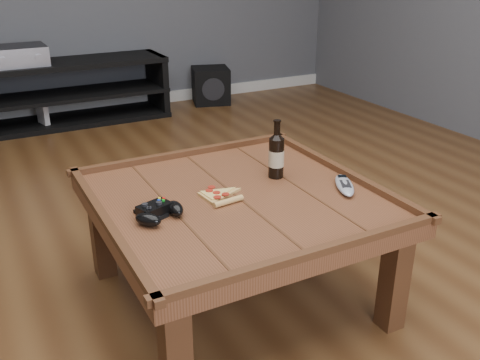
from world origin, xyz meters
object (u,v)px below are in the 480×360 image
media_console (78,92)px  subwoofer (211,85)px  av_receiver (18,56)px  game_console (43,117)px  smartphone (151,213)px  coffee_table (236,210)px  beer_bottle (276,155)px  game_controller (159,212)px  remote_control (344,185)px  pizza_slice (218,196)px

media_console → subwoofer: size_ratio=3.52×
media_console → av_receiver: (-0.41, -0.01, 0.32)m
game_console → smartphone: bearing=-105.5°
coffee_table → beer_bottle: (0.23, 0.09, 0.15)m
media_console → game_console: media_console is taller
coffee_table → subwoofer: bearing=66.9°
media_console → smartphone: 2.78m
game_controller → remote_control: size_ratio=0.89×
media_console → pizza_slice: 2.74m
remote_control → av_receiver: bearing=133.4°
media_console → game_console: bearing=-169.9°
coffee_table → subwoofer: (1.20, 2.80, -0.23)m
av_receiver → game_console: (0.11, -0.05, -0.48)m
subwoofer → smartphone: bearing=-101.7°
pizza_slice → game_console: (-0.24, 2.68, -0.37)m
av_receiver → pizza_slice: bearing=-83.2°
coffee_table → media_console: 2.75m
coffee_table → remote_control: (0.40, -0.13, 0.07)m
beer_bottle → game_controller: 0.56m
game_controller → remote_control: 0.72m
media_console → remote_control: bearing=-82.2°
remote_control → subwoofer: bearing=102.5°
game_controller → smartphone: game_controller is taller
game_controller → smartphone: bearing=95.0°
smartphone → av_receiver: av_receiver is taller
beer_bottle → game_controller: bearing=-166.8°
pizza_slice → subwoofer: bearing=59.2°
game_controller → smartphone: (-0.02, 0.04, -0.02)m
smartphone → game_console: (0.03, 2.70, -0.37)m
av_receiver → beer_bottle: bearing=-77.0°
pizza_slice → av_receiver: av_receiver is taller
av_receiver → subwoofer: 1.66m
game_controller → av_receiver: av_receiver is taller
beer_bottle → av_receiver: size_ratio=0.58×
beer_bottle → game_console: (-0.53, 2.61, -0.45)m
media_console → game_controller: 2.81m
smartphone → subwoofer: (1.53, 2.80, -0.30)m
game_controller → media_console: bearing=65.0°
game_controller → game_console: 2.76m
game_console → av_receiver: bearing=141.2°
coffee_table → game_controller: size_ratio=5.51×
subwoofer → game_console: subwoofer is taller
coffee_table → beer_bottle: bearing=21.8°
smartphone → game_controller: bearing=-88.4°
smartphone → subwoofer: size_ratio=0.32×
media_console → coffee_table: bearing=-90.0°
av_receiver → subwoofer: size_ratio=1.02×
game_controller → smartphone: size_ratio=1.45×
beer_bottle → game_controller: (-0.54, -0.13, -0.07)m
game_controller → game_console: size_ratio=0.94×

